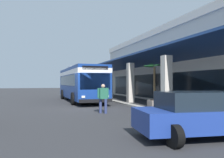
{
  "coord_description": "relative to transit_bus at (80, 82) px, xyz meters",
  "views": [
    {
      "loc": [
        15.91,
        -3.13,
        1.76
      ],
      "look_at": [
        -4.29,
        3.63,
        2.09
      ],
      "focal_mm": 36.19,
      "sensor_mm": 36.0,
      "label": 1
    }
  ],
  "objects": [
    {
      "name": "ground",
      "position": [
        5.44,
        7.18,
        -1.85
      ],
      "size": [
        120.0,
        120.0,
        0.0
      ],
      "primitive_type": "plane",
      "color": "#2D2D30"
    },
    {
      "name": "curb_strip",
      "position": [
        2.8,
        2.81,
        -1.79
      ],
      "size": [
        35.41,
        0.5,
        0.12
      ],
      "primitive_type": "cube",
      "color": "#9E998E",
      "rests_on": "ground"
    },
    {
      "name": "plaza_building",
      "position": [
        2.8,
        12.43,
        1.63
      ],
      "size": [
        29.81,
        14.55,
        6.96
      ],
      "color": "beige",
      "rests_on": "ground"
    },
    {
      "name": "transit_bus",
      "position": [
        0.0,
        0.0,
        0.0
      ],
      "size": [
        11.24,
        2.94,
        3.34
      ],
      "color": "navy",
      "rests_on": "ground"
    },
    {
      "name": "parked_sedan_blue",
      "position": [
        15.44,
        1.11,
        -1.1
      ],
      "size": [
        2.82,
        4.6,
        1.47
      ],
      "color": "navy",
      "rests_on": "ground"
    },
    {
      "name": "pedestrian",
      "position": [
        8.94,
        -0.33,
        -0.92
      ],
      "size": [
        0.41,
        0.68,
        1.67
      ],
      "color": "navy",
      "rests_on": "ground"
    },
    {
      "name": "potted_palm",
      "position": [
        7.16,
        3.97,
        -1.05
      ],
      "size": [
        1.56,
        1.93,
        3.13
      ],
      "color": "gray",
      "rests_on": "ground"
    }
  ]
}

